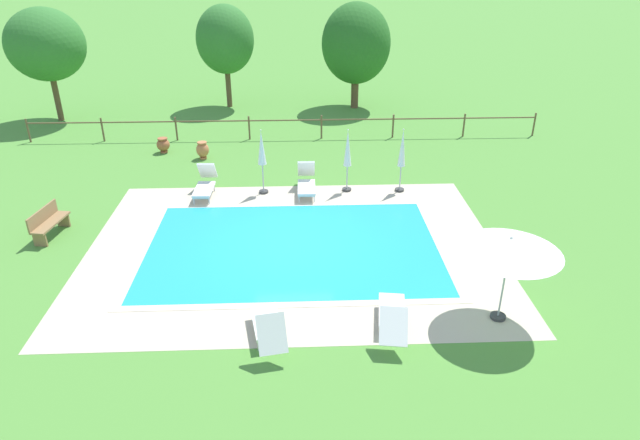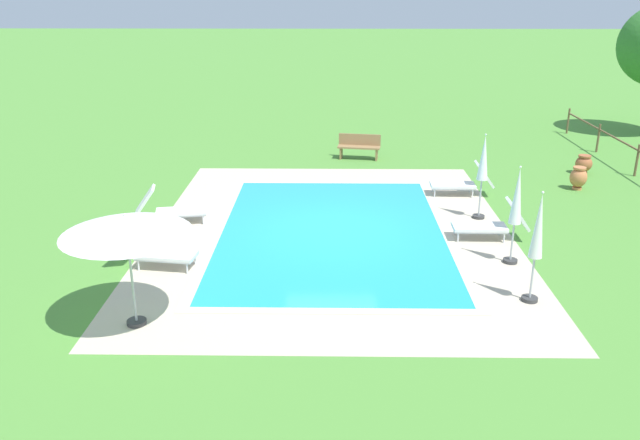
# 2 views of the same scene
# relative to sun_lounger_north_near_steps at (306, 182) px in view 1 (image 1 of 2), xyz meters

# --- Properties ---
(ground_plane) EXTENTS (160.00, 160.00, 0.00)m
(ground_plane) POSITION_rel_sun_lounger_north_near_steps_xyz_m (-0.47, -3.87, -0.40)
(ground_plane) COLOR #518E38
(pool_deck_paving) EXTENTS (11.68, 8.93, 0.01)m
(pool_deck_paving) POSITION_rel_sun_lounger_north_near_steps_xyz_m (-0.47, -3.87, -0.40)
(pool_deck_paving) COLOR beige
(pool_deck_paving) RESTS_ON ground
(swimming_pool_water) EXTENTS (8.28, 5.53, 0.01)m
(swimming_pool_water) POSITION_rel_sun_lounger_north_near_steps_xyz_m (-0.47, -3.87, -0.39)
(swimming_pool_water) COLOR #23A8C1
(swimming_pool_water) RESTS_ON ground
(pool_coping_rim) EXTENTS (8.76, 6.01, 0.01)m
(pool_coping_rim) POSITION_rel_sun_lounger_north_near_steps_xyz_m (-0.47, -3.87, -0.39)
(pool_coping_rim) COLOR beige
(pool_coping_rim) RESTS_ON ground
(sun_lounger_north_near_steps) EXTENTS (0.62, 1.82, 1.02)m
(sun_lounger_north_near_steps) POSITION_rel_sun_lounger_north_near_steps_xyz_m (0.00, 0.00, 0.00)
(sun_lounger_north_near_steps) COLOR white
(sun_lounger_north_near_steps) RESTS_ON ground
(sun_lounger_north_mid) EXTENTS (0.92, 1.90, 1.01)m
(sun_lounger_north_mid) POSITION_rel_sun_lounger_north_near_steps_xyz_m (-1.00, -8.06, -0.00)
(sun_lounger_north_mid) COLOR white
(sun_lounger_north_mid) RESTS_ON ground
(sun_lounger_north_far) EXTENTS (0.65, 1.84, 1.01)m
(sun_lounger_north_far) POSITION_rel_sun_lounger_north_near_steps_xyz_m (-3.50, -0.02, -0.00)
(sun_lounger_north_far) COLOR white
(sun_lounger_north_far) RESTS_ON ground
(sun_lounger_north_end) EXTENTS (0.87, 2.02, 0.90)m
(sun_lounger_north_end) POSITION_rel_sun_lounger_north_near_steps_xyz_m (1.77, -7.78, -0.02)
(sun_lounger_north_end) COLOR white
(sun_lounger_north_end) RESTS_ON ground
(patio_umbrella_open_foreground) EXTENTS (2.29, 2.29, 2.16)m
(patio_umbrella_open_foreground) POSITION_rel_sun_lounger_north_near_steps_xyz_m (4.33, -7.47, 1.54)
(patio_umbrella_open_foreground) COLOR #383838
(patio_umbrella_open_foreground) RESTS_ON ground
(patio_umbrella_closed_row_west) EXTENTS (0.32, 0.32, 2.30)m
(patio_umbrella_closed_row_west) POSITION_rel_sun_lounger_north_near_steps_xyz_m (-1.50, 0.06, 1.12)
(patio_umbrella_closed_row_west) COLOR #383838
(patio_umbrella_closed_row_west) RESTS_ON ground
(patio_umbrella_closed_row_mid_west) EXTENTS (0.32, 0.32, 2.27)m
(patio_umbrella_closed_row_mid_west) POSITION_rel_sun_lounger_north_near_steps_xyz_m (3.29, 0.03, 1.04)
(patio_umbrella_closed_row_mid_west) COLOR #383838
(patio_umbrella_closed_row_mid_west) RESTS_ON ground
(patio_umbrella_closed_row_centre) EXTENTS (0.32, 0.32, 2.25)m
(patio_umbrella_closed_row_centre) POSITION_rel_sun_lounger_north_near_steps_xyz_m (1.43, 0.14, 1.04)
(patio_umbrella_closed_row_centre) COLOR #383838
(patio_umbrella_closed_row_centre) RESTS_ON ground
(wooden_bench_lawn_side) EXTENTS (0.67, 1.55, 0.87)m
(wooden_bench_lawn_side) POSITION_rel_sun_lounger_north_near_steps_xyz_m (-7.71, -2.88, 0.07)
(wooden_bench_lawn_side) COLOR #937047
(wooden_bench_lawn_side) RESTS_ON ground
(terracotta_urn_near_fence) EXTENTS (0.53, 0.53, 0.62)m
(terracotta_urn_near_fence) POSITION_rel_sun_lounger_north_near_steps_xyz_m (-5.87, 4.44, -0.06)
(terracotta_urn_near_fence) COLOR #A85B38
(terracotta_urn_near_fence) RESTS_ON ground
(terracotta_urn_by_tree) EXTENTS (0.51, 0.51, 0.70)m
(terracotta_urn_by_tree) POSITION_rel_sun_lounger_north_near_steps_xyz_m (-4.12, 3.62, -0.02)
(terracotta_urn_by_tree) COLOR #C67547
(terracotta_urn_by_tree) RESTS_ON ground
(perimeter_fence) EXTENTS (22.48, 0.08, 1.05)m
(perimeter_fence) POSITION_rel_sun_lounger_north_near_steps_xyz_m (-0.81, 6.03, 0.29)
(perimeter_fence) COLOR brown
(perimeter_fence) RESTS_ON ground
(tree_far_west) EXTENTS (3.49, 3.49, 5.29)m
(tree_far_west) POSITION_rel_sun_lounger_north_near_steps_xyz_m (2.77, 11.18, 2.87)
(tree_far_west) COLOR brown
(tree_far_west) RESTS_ON ground
(tree_west_mid) EXTENTS (2.93, 2.93, 5.17)m
(tree_west_mid) POSITION_rel_sun_lounger_north_near_steps_xyz_m (-3.87, 11.67, 3.04)
(tree_west_mid) COLOR brown
(tree_west_mid) RESTS_ON ground
(tree_centre) EXTENTS (3.57, 3.57, 5.28)m
(tree_centre) POSITION_rel_sun_lounger_north_near_steps_xyz_m (-11.93, 9.43, 3.20)
(tree_centre) COLOR brown
(tree_centre) RESTS_ON ground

